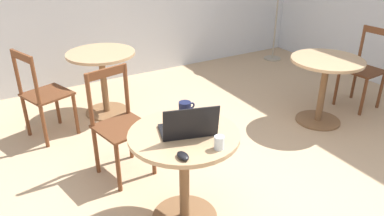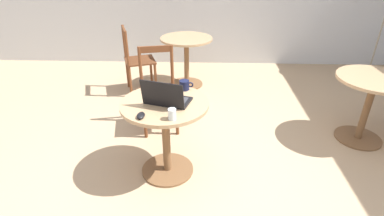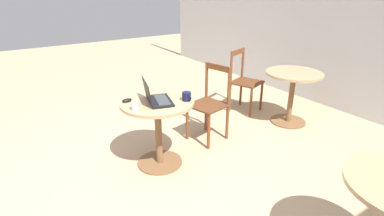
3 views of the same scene
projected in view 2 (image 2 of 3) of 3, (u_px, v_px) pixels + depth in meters
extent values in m
plane|color=tan|center=(206.00, 189.00, 2.58)|extent=(16.00, 16.00, 0.00)
cylinder|color=brown|center=(168.00, 169.00, 2.80)|extent=(0.48, 0.48, 0.02)
cylinder|color=brown|center=(166.00, 139.00, 2.63)|extent=(0.07, 0.07, 0.67)
cylinder|color=tan|center=(164.00, 104.00, 2.47)|extent=(0.74, 0.74, 0.03)
cylinder|color=brown|center=(358.00, 138.00, 3.26)|extent=(0.48, 0.48, 0.02)
cylinder|color=brown|center=(366.00, 110.00, 3.09)|extent=(0.07, 0.07, 0.67)
cylinder|color=tan|center=(376.00, 79.00, 2.93)|extent=(0.74, 0.74, 0.03)
cylinder|color=brown|center=(187.00, 84.00, 4.54)|extent=(0.48, 0.48, 0.02)
cylinder|color=brown|center=(187.00, 62.00, 4.37)|extent=(0.07, 0.07, 0.67)
cylinder|color=tan|center=(186.00, 39.00, 4.21)|extent=(0.74, 0.74, 0.03)
cylinder|color=brown|center=(177.00, 117.00, 3.24)|extent=(0.04, 0.04, 0.44)
cylinder|color=brown|center=(145.00, 120.00, 3.18)|extent=(0.04, 0.04, 0.44)
cylinder|color=brown|center=(173.00, 102.00, 3.54)|extent=(0.04, 0.04, 0.44)
cylinder|color=brown|center=(144.00, 105.00, 3.48)|extent=(0.04, 0.04, 0.44)
cube|color=#562F1A|center=(159.00, 92.00, 3.25)|extent=(0.47, 0.47, 0.02)
cylinder|color=brown|center=(172.00, 65.00, 3.31)|extent=(0.04, 0.04, 0.45)
cylinder|color=brown|center=(140.00, 67.00, 3.26)|extent=(0.04, 0.04, 0.45)
cube|color=brown|center=(155.00, 49.00, 3.20)|extent=(0.37, 0.10, 0.07)
cylinder|color=brown|center=(151.00, 70.00, 4.45)|extent=(0.04, 0.04, 0.44)
cylinder|color=brown|center=(156.00, 79.00, 4.16)|extent=(0.04, 0.04, 0.44)
cylinder|color=brown|center=(128.00, 73.00, 4.36)|extent=(0.04, 0.04, 0.44)
cylinder|color=brown|center=(130.00, 82.00, 4.07)|extent=(0.04, 0.04, 0.44)
cube|color=#562F1A|center=(140.00, 60.00, 4.15)|extent=(0.51, 0.51, 0.02)
cylinder|color=brown|center=(124.00, 41.00, 4.14)|extent=(0.04, 0.04, 0.45)
cylinder|color=brown|center=(127.00, 49.00, 3.85)|extent=(0.04, 0.04, 0.45)
cube|color=brown|center=(124.00, 31.00, 3.90)|extent=(0.15, 0.36, 0.07)
cylinder|color=#9E937F|center=(368.00, 74.00, 4.90)|extent=(0.27, 0.27, 0.02)
cylinder|color=#9E937F|center=(382.00, 27.00, 4.54)|extent=(0.02, 0.02, 1.51)
cube|color=black|center=(169.00, 100.00, 2.47)|extent=(0.40, 0.30, 0.02)
cube|color=#38383D|center=(169.00, 98.00, 2.48)|extent=(0.32, 0.20, 0.00)
cube|color=black|center=(162.00, 94.00, 2.31)|extent=(0.35, 0.14, 0.21)
cube|color=black|center=(162.00, 94.00, 2.32)|extent=(0.32, 0.12, 0.19)
ellipsoid|color=black|center=(141.00, 115.00, 2.23)|extent=(0.06, 0.10, 0.03)
cylinder|color=#141938|center=(184.00, 85.00, 2.66)|extent=(0.09, 0.09, 0.09)
torus|color=#141938|center=(191.00, 85.00, 2.65)|extent=(0.05, 0.01, 0.05)
cylinder|color=silver|center=(172.00, 114.00, 2.20)|extent=(0.06, 0.06, 0.09)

